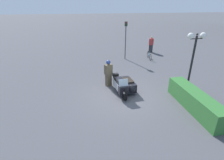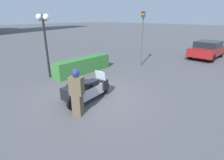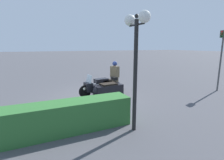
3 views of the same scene
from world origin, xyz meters
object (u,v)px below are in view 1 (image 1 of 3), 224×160
hedge_bush_curbside (195,101)px  twin_lamp_post (195,48)px  traffic_light_far (126,35)px  pedestrian_bystander (151,44)px  police_motorcycle (125,85)px  bicycle_parked (149,56)px  officer_rider (108,73)px

hedge_bush_curbside → twin_lamp_post: (-1.88, 0.78, 2.21)m
traffic_light_far → pedestrian_bystander: size_ratio=2.04×
hedge_bush_curbside → pedestrian_bystander: 11.04m
police_motorcycle → traffic_light_far: (-6.52, 1.70, 1.79)m
police_motorcycle → hedge_bush_curbside: police_motorcycle is taller
hedge_bush_curbside → pedestrian_bystander: bearing=169.4°
hedge_bush_curbside → bicycle_parked: 8.60m
pedestrian_bystander → officer_rider: bearing=102.7°
officer_rider → bicycle_parked: officer_rider is taller
officer_rider → bicycle_parked: (-5.09, 4.77, -0.61)m
traffic_light_far → police_motorcycle: bearing=-2.8°
twin_lamp_post → traffic_light_far: 7.36m
bicycle_parked → pedestrian_bystander: bearing=162.5°
twin_lamp_post → traffic_light_far: twin_lamp_post is taller
officer_rider → hedge_bush_curbside: (3.45, 3.81, -0.44)m
police_motorcycle → traffic_light_far: size_ratio=0.72×
hedge_bush_curbside → traffic_light_far: bearing=-171.6°
police_motorcycle → bicycle_parked: 7.31m
twin_lamp_post → traffic_light_far: (-7.04, -2.09, -0.42)m
officer_rider → pedestrian_bystander: size_ratio=1.03×
police_motorcycle → bicycle_parked: bearing=141.6°
officer_rider → twin_lamp_post: bearing=46.7°
hedge_bush_curbside → bicycle_parked: (-8.54, 0.96, -0.16)m
officer_rider → hedge_bush_curbside: bearing=23.4°
police_motorcycle → twin_lamp_post: bearing=76.6°
hedge_bush_curbside → twin_lamp_post: twin_lamp_post is taller
pedestrian_bystander → bicycle_parked: bearing=116.1°
officer_rider → traffic_light_far: (-5.47, 2.50, 1.34)m
police_motorcycle → twin_lamp_post: (0.53, 3.79, 2.22)m
officer_rider → traffic_light_far: bearing=131.1°
twin_lamp_post → traffic_light_far: bearing=-163.4°
twin_lamp_post → bicycle_parked: (-6.67, 0.18, -2.37)m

